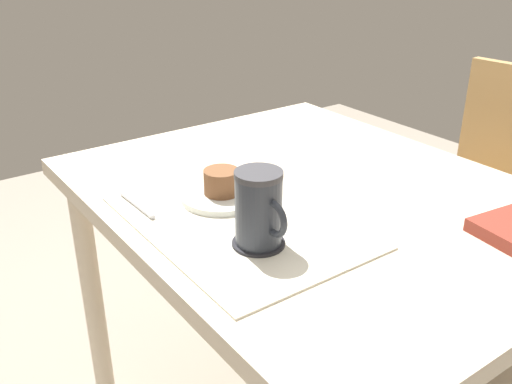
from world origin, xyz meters
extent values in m
cylinder|color=beige|center=(-0.45, -0.34, 0.34)|extent=(0.05, 0.05, 0.68)
cylinder|color=beige|center=(-0.45, 0.34, 0.34)|extent=(0.05, 0.05, 0.68)
cube|color=beige|center=(0.00, 0.00, 0.70)|extent=(1.00, 0.80, 0.04)
cylinder|color=tan|center=(0.15, 0.52, 0.20)|extent=(0.04, 0.04, 0.41)
cylinder|color=tan|center=(-0.21, 0.49, 0.20)|extent=(0.04, 0.04, 0.41)
cylinder|color=tan|center=(-0.23, 0.84, 0.20)|extent=(0.04, 0.04, 0.41)
cube|color=tan|center=(-0.04, 0.68, 0.43)|extent=(0.45, 0.45, 0.04)
cube|color=silver|center=(0.02, -0.20, 0.72)|extent=(0.47, 0.32, 0.00)
cylinder|color=silver|center=(-0.08, -0.18, 0.73)|extent=(0.16, 0.16, 0.01)
cylinder|color=brown|center=(-0.08, -0.18, 0.76)|extent=(0.07, 0.07, 0.05)
cylinder|color=#232328|center=(0.11, -0.22, 0.72)|extent=(0.09, 0.09, 0.00)
cylinder|color=#2D333D|center=(0.11, -0.22, 0.78)|extent=(0.08, 0.08, 0.12)
cylinder|color=#3D3D42|center=(0.11, -0.22, 0.85)|extent=(0.08, 0.08, 0.01)
torus|color=#2D333D|center=(0.15, -0.22, 0.79)|extent=(0.06, 0.01, 0.06)
cylinder|color=silver|center=(-0.14, -0.33, 0.72)|extent=(0.13, 0.01, 0.01)
camera|label=1|loc=(0.78, -0.71, 1.20)|focal=40.00mm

